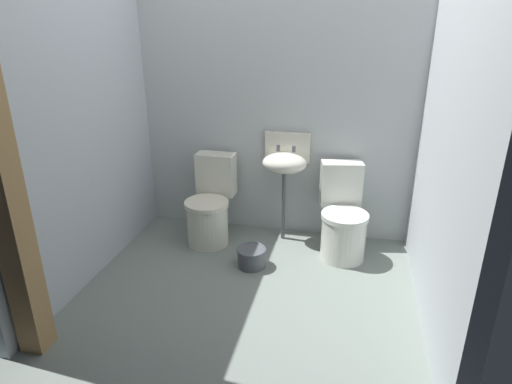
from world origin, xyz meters
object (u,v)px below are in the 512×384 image
toilet_right (343,220)px  sink (285,162)px  bucket (251,257)px  toilet_left (210,208)px

toilet_right → sink: bearing=-30.1°
toilet_right → sink: sink is taller
toilet_right → bucket: 0.86m
toilet_left → toilet_right: (1.21, 0.00, 0.00)m
toilet_right → bucket: (-0.72, -0.40, -0.23)m
toilet_left → sink: sink is taller
bucket → sink: bearing=73.2°
sink → bucket: 0.90m
toilet_left → bucket: (0.48, -0.40, -0.23)m
sink → toilet_right: bearing=-18.9°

